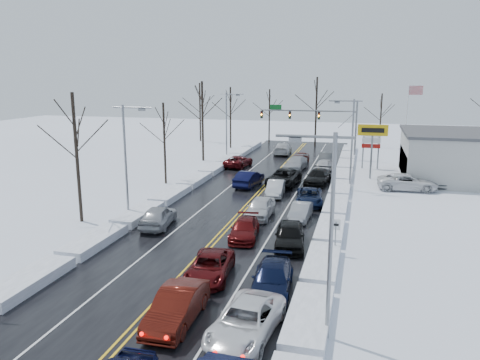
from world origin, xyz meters
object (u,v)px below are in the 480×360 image
(traffic_signal_mast, at_px, (318,118))
(flagpole, at_px, (408,116))
(tires_plus_sign, at_px, (373,134))
(oncoming_car_0, at_px, (249,186))

(traffic_signal_mast, relative_size, flagpole, 1.33)
(tires_plus_sign, height_order, flagpole, flagpole)
(tires_plus_sign, relative_size, oncoming_car_0, 1.22)
(traffic_signal_mast, bearing_deg, flagpole, 9.73)
(oncoming_car_0, bearing_deg, tires_plus_sign, -142.21)
(traffic_signal_mast, relative_size, oncoming_car_0, 2.69)
(flagpole, bearing_deg, tires_plus_sign, -108.44)
(traffic_signal_mast, xyz_separation_m, tires_plus_sign, (7.05, -12.00, -0.49))
(tires_plus_sign, xyz_separation_m, flagpole, (4.67, 14.01, 0.93))
(oncoming_car_0, bearing_deg, traffic_signal_mast, -97.30)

